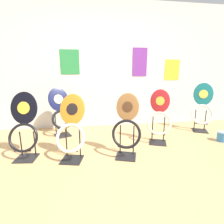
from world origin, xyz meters
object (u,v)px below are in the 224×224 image
(toilet_seat_display_jazz_black, at_px, (24,128))
(toilet_seat_display_woodgrain, at_px, (127,129))
(toilet_seat_display_orange_sun, at_px, (71,131))
(toilet_seat_display_teal_sax, at_px, (202,110))
(toilet_seat_display_crimson_swirl, at_px, (159,118))
(paint_can, at_px, (222,136))
(toilet_seat_display_navy_moon, at_px, (61,114))

(toilet_seat_display_jazz_black, relative_size, toilet_seat_display_woodgrain, 1.03)
(toilet_seat_display_orange_sun, bearing_deg, toilet_seat_display_teal_sax, 17.99)
(toilet_seat_display_woodgrain, bearing_deg, toilet_seat_display_orange_sun, 177.87)
(toilet_seat_display_crimson_swirl, xyz_separation_m, toilet_seat_display_teal_sax, (1.10, 0.44, 0.01))
(toilet_seat_display_woodgrain, xyz_separation_m, toilet_seat_display_teal_sax, (1.76, 0.85, 0.03))
(toilet_seat_display_crimson_swirl, distance_m, toilet_seat_display_orange_sun, 1.47)
(toilet_seat_display_crimson_swirl, bearing_deg, toilet_seat_display_jazz_black, -173.51)
(toilet_seat_display_crimson_swirl, xyz_separation_m, paint_can, (1.14, -0.11, -0.35))
(toilet_seat_display_crimson_swirl, relative_size, toilet_seat_display_navy_moon, 1.01)
(toilet_seat_display_crimson_swirl, bearing_deg, toilet_seat_display_orange_sun, -165.11)
(toilet_seat_display_crimson_swirl, height_order, toilet_seat_display_teal_sax, toilet_seat_display_teal_sax)
(toilet_seat_display_crimson_swirl, height_order, toilet_seat_display_navy_moon, toilet_seat_display_crimson_swirl)
(toilet_seat_display_woodgrain, bearing_deg, toilet_seat_display_teal_sax, 25.75)
(toilet_seat_display_woodgrain, relative_size, toilet_seat_display_orange_sun, 1.01)
(toilet_seat_display_jazz_black, distance_m, toilet_seat_display_woodgrain, 1.42)
(toilet_seat_display_woodgrain, bearing_deg, toilet_seat_display_navy_moon, 134.95)
(toilet_seat_display_jazz_black, height_order, toilet_seat_display_teal_sax, toilet_seat_display_teal_sax)
(toilet_seat_display_navy_moon, height_order, toilet_seat_display_teal_sax, toilet_seat_display_teal_sax)
(toilet_seat_display_navy_moon, bearing_deg, toilet_seat_display_orange_sun, -75.36)
(toilet_seat_display_jazz_black, relative_size, toilet_seat_display_crimson_swirl, 1.02)
(toilet_seat_display_teal_sax, height_order, paint_can, toilet_seat_display_teal_sax)
(toilet_seat_display_jazz_black, xyz_separation_m, toilet_seat_display_navy_moon, (0.38, 0.86, -0.04))
(toilet_seat_display_woodgrain, xyz_separation_m, toilet_seat_display_orange_sun, (-0.77, 0.03, -0.01))
(toilet_seat_display_navy_moon, distance_m, toilet_seat_display_orange_sun, 1.03)
(toilet_seat_display_teal_sax, bearing_deg, toilet_seat_display_navy_moon, 176.28)
(toilet_seat_display_navy_moon, relative_size, toilet_seat_display_teal_sax, 0.92)
(toilet_seat_display_teal_sax, bearing_deg, toilet_seat_display_jazz_black, -167.94)
(toilet_seat_display_woodgrain, relative_size, toilet_seat_display_navy_moon, 1.01)
(toilet_seat_display_crimson_swirl, bearing_deg, toilet_seat_display_navy_moon, 159.67)
(toilet_seat_display_jazz_black, distance_m, toilet_seat_display_teal_sax, 3.24)
(toilet_seat_display_woodgrain, height_order, toilet_seat_display_orange_sun, toilet_seat_display_woodgrain)
(toilet_seat_display_crimson_swirl, relative_size, toilet_seat_display_teal_sax, 0.93)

